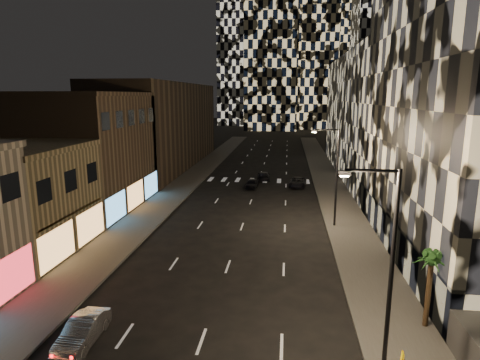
% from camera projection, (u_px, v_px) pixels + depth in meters
% --- Properties ---
extents(sidewalk_left, '(4.00, 120.00, 0.15)m').
position_uv_depth(sidewalk_left, '(191.00, 178.00, 59.09)').
color(sidewalk_left, '#47443F').
rests_on(sidewalk_left, ground).
extents(sidewalk_right, '(4.00, 120.00, 0.15)m').
position_uv_depth(sidewalk_right, '(329.00, 182.00, 56.78)').
color(sidewalk_right, '#47443F').
rests_on(sidewalk_right, ground).
extents(curb_left, '(0.20, 120.00, 0.15)m').
position_uv_depth(curb_left, '(205.00, 179.00, 58.84)').
color(curb_left, '#4C4C47').
rests_on(curb_left, ground).
extents(curb_right, '(0.20, 120.00, 0.15)m').
position_uv_depth(curb_right, '(314.00, 181.00, 57.03)').
color(curb_right, '#4C4C47').
rests_on(curb_right, ground).
extents(retail_tan, '(10.00, 10.00, 8.00)m').
position_uv_depth(retail_tan, '(12.00, 202.00, 30.90)').
color(retail_tan, olive).
rests_on(retail_tan, ground).
extents(retail_brown, '(10.00, 15.00, 12.00)m').
position_uv_depth(retail_brown, '(88.00, 153.00, 42.63)').
color(retail_brown, '#4E3D2C').
rests_on(retail_brown, ground).
extents(retail_filler_left, '(10.00, 40.00, 14.00)m').
position_uv_depth(retail_filler_left, '(163.00, 126.00, 68.17)').
color(retail_filler_left, '#4E3D2C').
rests_on(retail_filler_left, ground).
extents(midrise_base, '(0.60, 25.00, 3.00)m').
position_uv_depth(midrise_base, '(391.00, 233.00, 31.45)').
color(midrise_base, '#383838').
rests_on(midrise_base, ground).
extents(midrise_filler_right, '(16.00, 40.00, 18.00)m').
position_uv_depth(midrise_filler_right, '(394.00, 116.00, 60.58)').
color(midrise_filler_right, '#232326').
rests_on(midrise_filler_right, ground).
extents(streetlight_near, '(2.55, 0.25, 9.00)m').
position_uv_depth(streetlight_near, '(387.00, 257.00, 17.02)').
color(streetlight_near, black).
rests_on(streetlight_near, sidewalk_right).
extents(streetlight_far, '(2.55, 0.25, 9.00)m').
position_uv_depth(streetlight_far, '(334.00, 171.00, 36.45)').
color(streetlight_far, black).
rests_on(streetlight_far, sidewalk_right).
extents(car_silver_parked, '(1.38, 3.87, 1.27)m').
position_uv_depth(car_silver_parked, '(82.00, 331.00, 19.79)').
color(car_silver_parked, gray).
rests_on(car_silver_parked, ground).
extents(car_dark_midlane, '(1.64, 3.66, 1.22)m').
position_uv_depth(car_dark_midlane, '(252.00, 183.00, 53.04)').
color(car_dark_midlane, black).
rests_on(car_dark_midlane, ground).
extents(car_dark_oncoming, '(2.04, 4.34, 1.22)m').
position_uv_depth(car_dark_oncoming, '(264.00, 176.00, 58.04)').
color(car_dark_oncoming, black).
rests_on(car_dark_oncoming, ground).
extents(car_dark_rightlane, '(2.54, 4.65, 1.24)m').
position_uv_depth(car_dark_rightlane, '(298.00, 182.00, 53.72)').
color(car_dark_rightlane, black).
rests_on(car_dark_rightlane, ground).
extents(palm_tree, '(2.14, 2.13, 4.21)m').
position_uv_depth(palm_tree, '(431.00, 264.00, 20.46)').
color(palm_tree, '#47331E').
rests_on(palm_tree, sidewalk_right).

